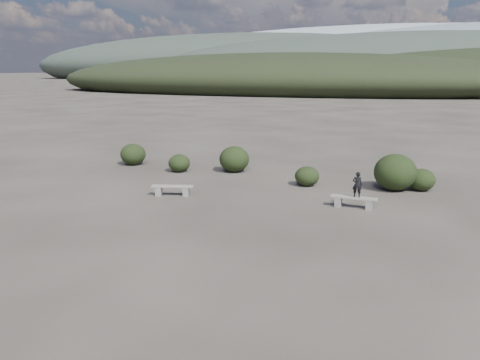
% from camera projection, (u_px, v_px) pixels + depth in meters
% --- Properties ---
extents(ground, '(1200.00, 1200.00, 0.00)m').
position_uv_depth(ground, '(185.00, 238.00, 14.26)').
color(ground, '#312C26').
rests_on(ground, ground).
extents(bench_left, '(1.72, 0.84, 0.42)m').
position_uv_depth(bench_left, '(172.00, 190.00, 19.04)').
color(bench_left, slate).
rests_on(bench_left, ground).
extents(bench_right, '(1.70, 0.37, 0.43)m').
position_uv_depth(bench_right, '(354.00, 201.00, 17.35)').
color(bench_right, slate).
rests_on(bench_right, ground).
extents(seated_person, '(0.39, 0.30, 0.96)m').
position_uv_depth(seated_person, '(357.00, 185.00, 17.17)').
color(seated_person, black).
rests_on(seated_person, bench_right).
extents(shrub_a, '(1.08, 1.08, 0.89)m').
position_uv_depth(shrub_a, '(179.00, 163.00, 23.49)').
color(shrub_a, black).
rests_on(shrub_a, ground).
extents(shrub_b, '(1.50, 1.50, 1.29)m').
position_uv_depth(shrub_b, '(234.00, 159.00, 23.45)').
color(shrub_b, black).
rests_on(shrub_b, ground).
extents(shrub_c, '(1.08, 1.08, 0.87)m').
position_uv_depth(shrub_c, '(307.00, 176.00, 20.64)').
color(shrub_c, black).
rests_on(shrub_c, ground).
extents(shrub_d, '(1.78, 1.78, 1.56)m').
position_uv_depth(shrub_d, '(395.00, 172.00, 19.83)').
color(shrub_d, black).
rests_on(shrub_d, ground).
extents(shrub_e, '(1.13, 1.13, 0.94)m').
position_uv_depth(shrub_e, '(422.00, 180.00, 19.83)').
color(shrub_e, black).
rests_on(shrub_e, ground).
extents(shrub_f, '(1.35, 1.35, 1.14)m').
position_uv_depth(shrub_f, '(133.00, 154.00, 25.19)').
color(shrub_f, black).
rests_on(shrub_f, ground).
extents(mountain_ridges, '(500.00, 400.00, 56.00)m').
position_uv_depth(mountain_ridges, '(404.00, 61.00, 322.27)').
color(mountain_ridges, black).
rests_on(mountain_ridges, ground).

